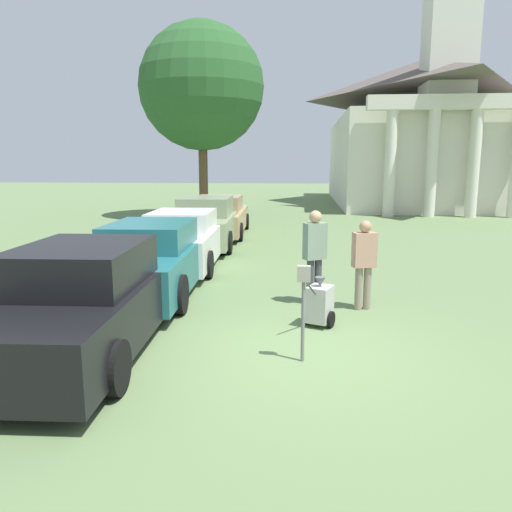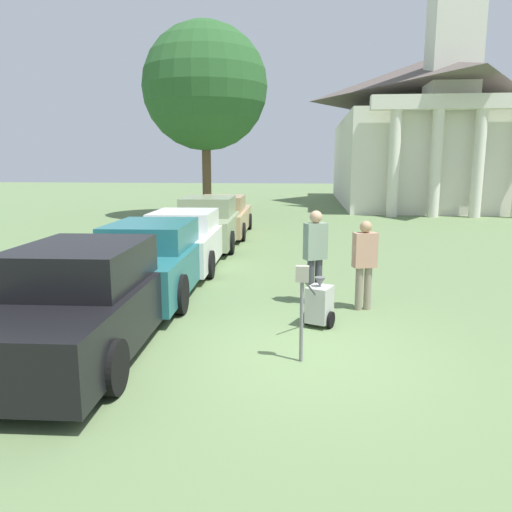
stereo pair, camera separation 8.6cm
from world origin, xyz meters
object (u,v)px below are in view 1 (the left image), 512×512
(parked_car_white, at_px, (184,240))
(person_worker, at_px, (315,251))
(parked_car_tan, at_px, (220,217))
(equipment_cart, at_px, (320,304))
(person_supervisor, at_px, (364,260))
(parked_car_teal, at_px, (153,259))
(parked_car_sage, at_px, (207,223))
(parked_car_black, at_px, (89,299))
(church, at_px, (416,126))
(parking_meter, at_px, (303,295))

(parked_car_white, distance_m, person_worker, 4.80)
(parked_car_tan, distance_m, equipment_cart, 11.10)
(parked_car_white, bearing_deg, person_worker, -47.59)
(person_supervisor, bearing_deg, parked_car_white, -56.39)
(parked_car_teal, xyz_separation_m, parked_car_sage, (0.00, 6.05, 0.04))
(person_worker, relative_size, equipment_cart, 1.83)
(person_worker, bearing_deg, parked_car_black, 9.74)
(parked_car_tan, bearing_deg, person_worker, -72.23)
(church, bearing_deg, equipment_cart, -104.94)
(person_supervisor, relative_size, church, 0.07)
(parked_car_black, height_order, parked_car_teal, parked_car_black)
(parked_car_sage, xyz_separation_m, parked_car_tan, (0.00, 2.52, -0.06))
(parked_car_sage, distance_m, person_worker, 7.48)
(parked_car_white, bearing_deg, parked_car_sage, 87.64)
(equipment_cart, bearing_deg, parked_car_sage, 135.70)
(parking_meter, height_order, person_supervisor, person_supervisor)
(person_worker, xyz_separation_m, equipment_cart, (0.06, -1.36, -0.66))
(parking_meter, relative_size, church, 0.06)
(person_supervisor, height_order, church, church)
(church, bearing_deg, parked_car_black, -110.69)
(equipment_cart, height_order, church, church)
(parked_car_teal, bearing_deg, person_worker, -12.77)
(parked_car_sage, distance_m, church, 21.84)
(parked_car_teal, relative_size, parked_car_sage, 1.00)
(parked_car_black, distance_m, equipment_cart, 3.67)
(parked_car_teal, distance_m, parked_car_tan, 8.58)
(parked_car_black, relative_size, parked_car_tan, 1.01)
(parked_car_sage, height_order, parking_meter, parked_car_sage)
(parked_car_black, bearing_deg, parked_car_tan, 87.65)
(church, bearing_deg, parked_car_white, -115.70)
(parked_car_teal, xyz_separation_m, equipment_cart, (3.43, -1.98, -0.32))
(parked_car_teal, bearing_deg, parked_car_white, 87.65)
(parking_meter, bearing_deg, parked_car_teal, 131.80)
(parked_car_black, relative_size, parked_car_sage, 1.00)
(person_worker, height_order, equipment_cart, person_worker)
(person_supervisor, xyz_separation_m, church, (6.27, 25.60, 4.15))
(parked_car_teal, height_order, parked_car_white, parked_car_teal)
(parked_car_sage, bearing_deg, parked_car_black, -92.35)
(parked_car_black, bearing_deg, parking_meter, -7.72)
(parking_meter, distance_m, equipment_cart, 1.67)
(parked_car_teal, bearing_deg, church, 64.52)
(parked_car_tan, relative_size, person_worker, 2.84)
(person_worker, distance_m, church, 26.61)
(parked_car_black, bearing_deg, person_worker, 35.39)
(parked_car_tan, distance_m, person_worker, 9.80)
(parked_car_teal, bearing_deg, person_supervisor, -14.50)
(parked_car_white, xyz_separation_m, person_worker, (3.37, -3.40, 0.36))
(parked_car_tan, bearing_deg, equipment_cart, -74.34)
(parked_car_white, height_order, person_worker, person_worker)
(parked_car_black, relative_size, person_supervisor, 3.14)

